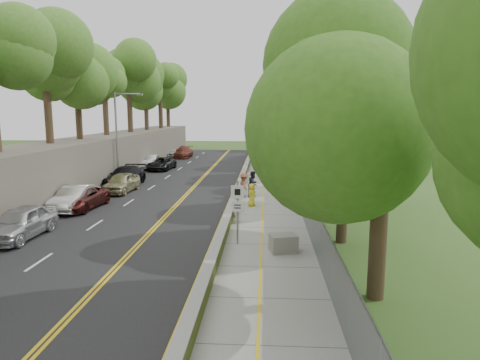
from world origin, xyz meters
The scene contains 26 objects.
ground centered at (0.00, 0.00, 0.00)m, with size 140.00×140.00×0.00m, color #33511E.
road centered at (-5.40, 15.00, 0.02)m, with size 11.20×66.00×0.04m, color black.
sidewalk centered at (2.55, 15.00, 0.03)m, with size 4.20×66.00×0.05m, color gray.
jersey_barrier centered at (0.25, 15.00, 0.30)m, with size 0.42×66.00×0.60m, color #A9C31B.
rock_embankment centered at (-13.50, 15.00, 2.00)m, with size 5.00×66.00×4.00m, color #595147.
chainlink_fence centered at (4.65, 15.00, 1.00)m, with size 0.04×66.00×2.00m, color slate.
trees_embankment centered at (-13.00, 15.00, 10.50)m, with size 6.40×66.00×13.00m, color #4F812A, non-canonical shape.
trees_fenceside centered at (7.00, 15.00, 7.00)m, with size 7.00×66.00×14.00m, color #487E24, non-canonical shape.
streetlight centered at (-10.46, 14.00, 4.64)m, with size 2.52×0.22×8.00m.
signpost centered at (1.05, -3.02, 1.96)m, with size 0.62×0.09×3.10m.
construction_barrel centered at (4.30, 16.40, 0.51)m, with size 0.56×0.56×0.92m, color orange.
concrete_block centered at (3.20, -4.00, 0.44)m, with size 1.18×0.89×0.79m, color slate.
car_0 centered at (-9.90, -2.67, 0.84)m, with size 1.89×4.71×1.60m, color silver.
car_1 centered at (-9.99, 3.69, 0.82)m, with size 1.65×4.73×1.56m, color silver.
car_2 centered at (-9.73, 3.85, 0.73)m, with size 2.29×4.96×1.38m, color #531D1B.
car_3 centered at (-9.71, 12.93, 0.85)m, with size 2.26×5.57×1.62m, color black.
car_4 centered at (-9.00, 9.84, 0.81)m, with size 1.82×4.51×1.54m, color tan.
car_5 centered at (-10.60, 24.12, 0.78)m, with size 1.57×4.51×1.49m, color silver.
car_6 centered at (-9.00, 22.95, 0.71)m, with size 2.23×4.85×1.35m, color black.
car_7 centered at (-9.00, 35.61, 0.78)m, with size 2.08×5.11×1.48m, color brown.
car_8 centered at (-10.60, 35.99, 0.70)m, with size 1.57×3.90×1.33m, color silver.
painter_0 centered at (1.45, 5.35, 0.82)m, with size 0.75×0.49×1.54m, color yellow.
painter_1 centered at (0.75, 1.00, 0.87)m, with size 0.60×0.39×1.64m, color silver.
painter_2 centered at (1.45, 8.57, 1.02)m, with size 0.94×0.73×1.93m, color black.
painter_3 centered at (0.75, 8.38, 0.95)m, with size 1.17×0.67×1.81m, color brown.
person_far centered at (3.42, 20.91, 0.82)m, with size 0.90×0.38×1.54m, color black.
Camera 1 is at (2.36, -22.79, 6.35)m, focal length 32.00 mm.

